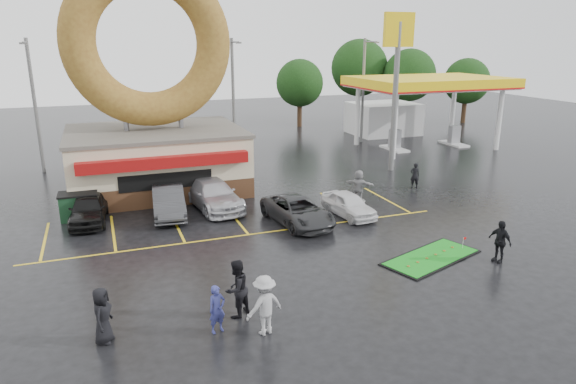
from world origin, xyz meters
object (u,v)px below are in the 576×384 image
object	(u,v)px
car_dgrey	(168,202)
person_cameraman	(500,241)
gas_station	(408,100)
donut_shop	(154,116)
putting_green	(431,257)
car_black	(89,209)
car_silver	(213,194)
shell_sign	(397,63)
streetlight_right	(364,88)
dumpster	(79,206)
streetlight_left	(35,103)
streetlight_mid	(233,94)
person_blue	(217,309)
car_white	(348,204)
car_grey	(298,211)

from	to	relation	value
car_dgrey	person_cameraman	world-z (taller)	person_cameraman
gas_station	person_cameraman	size ratio (longest dim) A/B	7.62
donut_shop	putting_green	world-z (taller)	donut_shop
car_black	car_silver	distance (m)	6.39
shell_sign	car_silver	distance (m)	15.69
streetlight_right	dumpster	distance (m)	27.29
streetlight_right	putting_green	xyz separation A→B (m)	(-9.54, -23.85, -4.75)
streetlight_right	car_dgrey	bearing A→B (deg)	-143.12
streetlight_left	streetlight_mid	xyz separation A→B (m)	(14.00, 1.00, 0.00)
car_silver	dumpster	xyz separation A→B (m)	(-6.85, 0.67, -0.11)
person_cameraman	dumpster	bearing A→B (deg)	-137.33
person_blue	dumpster	xyz separation A→B (m)	(-4.23, 13.01, -0.14)
shell_sign	streetlight_right	xyz separation A→B (m)	(3.00, 9.92, -2.60)
dumpster	putting_green	world-z (taller)	dumpster
car_white	person_cameraman	xyz separation A→B (m)	(3.20, -7.37, 0.27)
streetlight_left	person_cameraman	xyz separation A→B (m)	(18.86, -23.08, -3.89)
streetlight_left	person_cameraman	size ratio (longest dim) A/B	5.02
gas_station	dumpster	bearing A→B (deg)	-155.97
car_grey	car_white	xyz separation A→B (m)	(2.92, 0.16, -0.04)
gas_station	putting_green	world-z (taller)	gas_station
car_silver	putting_green	xyz separation A→B (m)	(7.11, -9.93, -0.72)
car_black	putting_green	bearing A→B (deg)	-30.89
car_black	car_dgrey	distance (m)	3.93
shell_sign	streetlight_left	xyz separation A→B (m)	(-23.00, 7.92, -2.60)
shell_sign	streetlight_left	distance (m)	24.46
dumpster	donut_shop	bearing A→B (deg)	44.75
streetlight_mid	person_cameraman	size ratio (longest dim) A/B	5.02
shell_sign	streetlight_mid	size ratio (longest dim) A/B	1.18
car_white	donut_shop	bearing A→B (deg)	127.30
person_cameraman	dumpster	distance (m)	20.19
car_dgrey	donut_shop	bearing A→B (deg)	93.66
shell_sign	car_grey	world-z (taller)	shell_sign
putting_green	streetlight_mid	bearing A→B (deg)	96.15
putting_green	person_cameraman	bearing A→B (deg)	-27.08
car_grey	car_white	bearing A→B (deg)	-4.72
dumpster	shell_sign	bearing A→B (deg)	10.28
car_dgrey	person_cameraman	xyz separation A→B (m)	(11.98, -10.73, 0.15)
car_silver	car_black	bearing A→B (deg)	173.23
gas_station	streetlight_mid	size ratio (longest dim) A/B	1.52
streetlight_mid	putting_green	distance (m)	23.47
gas_station	car_silver	xyz separation A→B (m)	(-20.65, -12.94, -2.94)
streetlight_mid	putting_green	size ratio (longest dim) A/B	1.83
car_dgrey	putting_green	world-z (taller)	car_dgrey
car_black	person_cameraman	world-z (taller)	person_cameraman
car_silver	dumpster	bearing A→B (deg)	166.60
person_blue	streetlight_mid	bearing A→B (deg)	56.42
streetlight_mid	streetlight_right	bearing A→B (deg)	4.76
gas_station	car_black	world-z (taller)	gas_station
car_black	putting_green	xyz separation A→B (m)	(13.50, -9.82, -0.69)
car_dgrey	dumpster	bearing A→B (deg)	170.79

